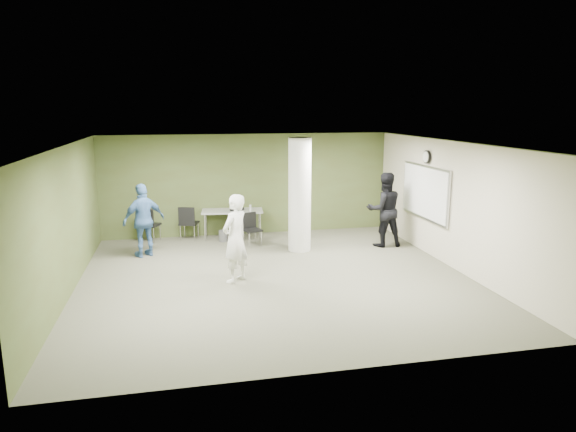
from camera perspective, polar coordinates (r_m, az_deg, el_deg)
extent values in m
plane|color=#515040|center=(10.85, -1.43, -6.88)|extent=(8.00, 8.00, 0.00)
plane|color=white|center=(10.30, -1.52, 8.03)|extent=(8.00, 8.00, 0.00)
cube|color=#474F25|center=(14.38, -4.43, 3.51)|extent=(8.00, 2.80, 0.02)
cube|color=#474F25|center=(10.53, -23.40, -0.58)|extent=(0.02, 8.00, 2.80)
cube|color=beige|center=(11.88, 17.85, 1.17)|extent=(0.02, 8.00, 2.80)
cylinder|color=silver|center=(12.62, 1.31, 2.35)|extent=(0.56, 0.56, 2.80)
cube|color=silver|center=(12.87, 14.97, 2.59)|extent=(0.04, 2.30, 1.30)
cube|color=white|center=(12.86, 14.87, 2.59)|extent=(0.02, 2.20, 1.20)
cylinder|color=black|center=(12.76, 15.18, 6.35)|extent=(0.05, 0.32, 0.32)
cylinder|color=white|center=(12.75, 15.06, 6.36)|extent=(0.02, 0.26, 0.26)
cube|color=gray|center=(13.99, -6.21, 0.56)|extent=(1.70, 0.89, 0.04)
cylinder|color=silver|center=(13.82, -9.23, -1.32)|extent=(0.04, 0.04, 0.74)
cylinder|color=silver|center=(13.81, -3.12, -1.19)|extent=(0.04, 0.04, 0.74)
cylinder|color=silver|center=(14.37, -9.11, -0.80)|extent=(0.04, 0.04, 0.74)
cylinder|color=silver|center=(14.37, -3.24, -0.67)|extent=(0.04, 0.04, 0.74)
cylinder|color=#1B512A|center=(13.81, -5.66, 1.04)|extent=(0.07, 0.07, 0.25)
cylinder|color=#B2B2B7|center=(13.78, -4.21, 0.89)|extent=(0.06, 0.06, 0.18)
cylinder|color=#4C4C4C|center=(13.82, -7.19, -2.21)|extent=(0.25, 0.25, 0.29)
cube|color=black|center=(14.11, -15.09, -0.97)|extent=(0.61, 0.61, 0.05)
cube|color=black|center=(13.87, -15.53, -0.15)|extent=(0.42, 0.21, 0.45)
cylinder|color=silver|center=(14.24, -14.02, -1.76)|extent=(0.02, 0.02, 0.43)
cylinder|color=silver|center=(14.41, -15.38, -1.68)|extent=(0.02, 0.02, 0.43)
cylinder|color=silver|center=(13.91, -14.69, -2.12)|extent=(0.02, 0.02, 0.43)
cylinder|color=silver|center=(14.08, -16.07, -2.03)|extent=(0.02, 0.02, 0.43)
cube|color=black|center=(14.08, -10.93, -0.78)|extent=(0.58, 0.58, 0.05)
cube|color=black|center=(13.83, -11.22, 0.04)|extent=(0.43, 0.17, 0.45)
cylinder|color=silver|center=(14.26, -9.95, -1.56)|extent=(0.02, 0.02, 0.43)
cylinder|color=silver|center=(14.37, -11.41, -1.51)|extent=(0.02, 0.02, 0.43)
cylinder|color=silver|center=(13.91, -10.36, -1.92)|extent=(0.02, 0.02, 0.43)
cylinder|color=silver|center=(14.01, -11.86, -1.87)|extent=(0.02, 0.02, 0.43)
cube|color=black|center=(13.24, -3.99, -1.58)|extent=(0.53, 0.53, 0.05)
cube|color=black|center=(13.36, -4.37, -0.46)|extent=(0.39, 0.16, 0.41)
cylinder|color=silver|center=(13.07, -4.31, -2.74)|extent=(0.02, 0.02, 0.39)
cylinder|color=silver|center=(13.22, -2.96, -2.55)|extent=(0.02, 0.02, 0.39)
cylinder|color=silver|center=(13.37, -4.97, -2.41)|extent=(0.02, 0.02, 0.39)
cylinder|color=silver|center=(13.52, -3.65, -2.23)|extent=(0.02, 0.02, 0.39)
cube|color=black|center=(13.83, -5.34, -1.01)|extent=(0.53, 0.53, 0.05)
cube|color=black|center=(13.95, -5.67, 0.07)|extent=(0.40, 0.15, 0.41)
cylinder|color=silver|center=(13.65, -5.70, -2.12)|extent=(0.02, 0.02, 0.40)
cylinder|color=silver|center=(13.79, -4.37, -1.95)|extent=(0.02, 0.02, 0.40)
cylinder|color=silver|center=(13.97, -6.26, -1.81)|extent=(0.02, 0.02, 0.40)
cylinder|color=silver|center=(14.10, -4.95, -1.65)|extent=(0.02, 0.02, 0.40)
imported|color=white|center=(10.43, -5.89, -2.52)|extent=(0.78, 0.78, 1.82)
imported|color=black|center=(13.32, 10.65, 0.71)|extent=(0.95, 0.75, 1.91)
imported|color=#3B6092|center=(12.65, -15.73, -0.46)|extent=(1.11, 0.87, 1.76)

